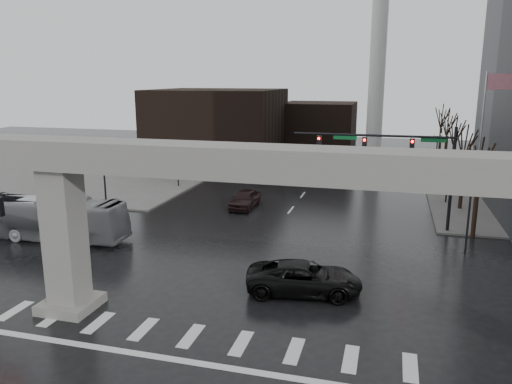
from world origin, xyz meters
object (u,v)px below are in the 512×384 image
signal_mast_arm (400,154)px  pickup_truck (304,278)px  city_bus (51,218)px  far_car (245,199)px

signal_mast_arm → pickup_truck: (-4.83, -13.83, -4.96)m
city_bus → far_car: size_ratio=2.34×
city_bus → far_car: bearing=-43.7°
signal_mast_arm → city_bus: bearing=-158.6°
city_bus → pickup_truck: bearing=-104.8°
signal_mast_arm → pickup_truck: signal_mast_arm is taller
signal_mast_arm → far_car: signal_mast_arm is taller
city_bus → signal_mast_arm: bearing=-70.6°
signal_mast_arm → far_car: (-13.14, 2.84, -5.01)m
pickup_truck → far_car: (-8.31, 16.67, -0.05)m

